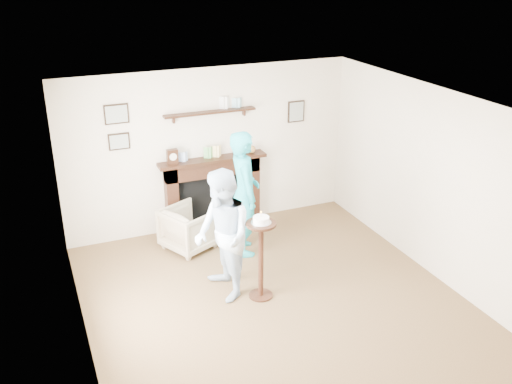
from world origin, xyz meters
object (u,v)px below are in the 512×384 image
(armchair, at_px, (190,247))
(man, at_px, (224,294))
(woman, at_px, (245,250))
(pedestal_table, at_px, (261,245))

(armchair, bearing_deg, man, 155.85)
(armchair, relative_size, woman, 0.38)
(woman, height_order, pedestal_table, pedestal_table)
(pedestal_table, bearing_deg, man, 151.97)
(armchair, bearing_deg, woman, -144.73)
(armchair, relative_size, man, 0.41)
(man, distance_m, pedestal_table, 0.87)
(armchair, bearing_deg, pedestal_table, 170.14)
(woman, distance_m, pedestal_table, 1.42)
(woman, relative_size, pedestal_table, 1.53)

